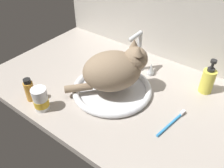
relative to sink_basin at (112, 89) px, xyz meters
The scene contains 9 objects.
countertop 4.35cm from the sink_basin, 71.87° to the left, with size 119.15×70.58×3.00cm, color #ADA399.
backsplash_wall 43.09cm from the sink_basin, 88.47° to the left, with size 119.15×2.40×41.77cm, color beige.
sink_basin is the anchor object (origin of this frame).
faucet 21.56cm from the sink_basin, 90.00° to the left, with size 17.78×10.77×20.82cm.
cat 10.34cm from the sink_basin, 48.79° to the left, with size 30.06×31.58×20.10cm.
amber_bottle 34.57cm from the sink_basin, 134.43° to the right, with size 3.97×3.97×10.49cm.
soap_pump_bottle 41.15cm from the sink_basin, 37.03° to the left, with size 5.60×5.60×16.11cm.
pill_bottle 30.30cm from the sink_basin, 122.20° to the right, with size 6.14×6.14×9.93cm.
toothbrush 29.55cm from the sink_basin, ahead, with size 3.91×17.33×1.70cm.
Camera 1 is at (46.25, -66.29, 69.48)cm, focal length 37.42 mm.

